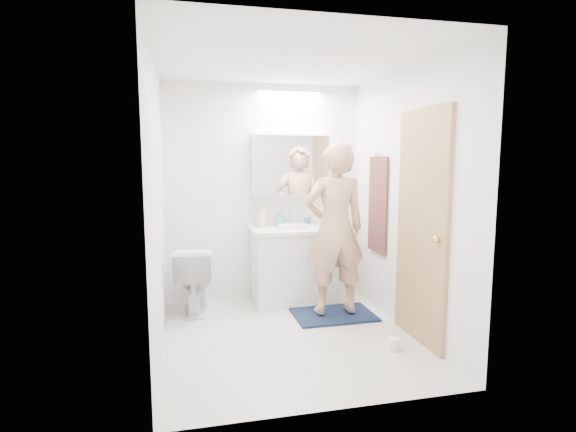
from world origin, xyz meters
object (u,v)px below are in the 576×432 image
object	(u,v)px
medicine_cabinet	(291,165)
toothbrush_cup	(308,221)
soap_bottle_b	(280,218)
toilet_paper_roll	(393,344)
soap_bottle_a	(261,216)
vanity_cabinet	(294,266)
person	(335,229)
toilet	(194,279)

from	to	relation	value
medicine_cabinet	toothbrush_cup	bearing A→B (deg)	-15.15
soap_bottle_b	toilet_paper_roll	world-z (taller)	soap_bottle_b
medicine_cabinet	soap_bottle_a	distance (m)	0.66
medicine_cabinet	toothbrush_cup	xyz separation A→B (m)	(0.18, -0.05, -0.64)
vanity_cabinet	person	xyz separation A→B (m)	(0.27, -0.58, 0.50)
toothbrush_cup	toilet_paper_roll	size ratio (longest dim) A/B	0.83
toilet	person	xyz separation A→B (m)	(1.36, -0.47, 0.54)
toilet	soap_bottle_b	size ratio (longest dim) A/B	3.89
toilet	person	world-z (taller)	person
soap_bottle_b	toothbrush_cup	bearing A→B (deg)	-3.61
soap_bottle_a	toothbrush_cup	size ratio (longest dim) A/B	2.72
toilet	toilet_paper_roll	world-z (taller)	toilet
soap_bottle_a	toothbrush_cup	distance (m)	0.54
toothbrush_cup	toilet_paper_roll	distance (m)	1.84
toilet	toilet_paper_roll	distance (m)	2.10
toilet	soap_bottle_b	bearing A→B (deg)	-157.96
toothbrush_cup	vanity_cabinet	bearing A→B (deg)	-140.80
toothbrush_cup	person	bearing A→B (deg)	-84.69
vanity_cabinet	toilet_paper_roll	distance (m)	1.58
vanity_cabinet	soap_bottle_a	xyz separation A→B (m)	(-0.34, 0.15, 0.55)
vanity_cabinet	toothbrush_cup	size ratio (longest dim) A/B	9.90
medicine_cabinet	toilet_paper_roll	size ratio (longest dim) A/B	8.00
person	toothbrush_cup	world-z (taller)	person
medicine_cabinet	toilet	bearing A→B (deg)	-163.63
toilet	toothbrush_cup	bearing A→B (deg)	-162.78
medicine_cabinet	person	world-z (taller)	medicine_cabinet
toilet_paper_roll	soap_bottle_b	bearing A→B (deg)	110.25
medicine_cabinet	toilet_paper_roll	xyz separation A→B (m)	(0.48, -1.68, -1.45)
vanity_cabinet	soap_bottle_a	world-z (taller)	soap_bottle_a
soap_bottle_a	toothbrush_cup	world-z (taller)	soap_bottle_a
medicine_cabinet	person	xyz separation A→B (m)	(0.25, -0.79, -0.61)
toilet	toothbrush_cup	world-z (taller)	toothbrush_cup
medicine_cabinet	vanity_cabinet	bearing A→B (deg)	-93.13
medicine_cabinet	person	size ratio (longest dim) A/B	0.52
vanity_cabinet	toilet_paper_roll	bearing A→B (deg)	-71.64
vanity_cabinet	soap_bottle_a	distance (m)	0.67
soap_bottle_a	toothbrush_cup	xyz separation A→B (m)	(0.54, 0.01, -0.08)
person	soap_bottle_a	world-z (taller)	person
vanity_cabinet	toilet_paper_roll	xyz separation A→B (m)	(0.49, -1.47, -0.34)
soap_bottle_a	toilet_paper_roll	size ratio (longest dim) A/B	2.25
vanity_cabinet	toilet	size ratio (longest dim) A/B	1.30
vanity_cabinet	soap_bottle_a	bearing A→B (deg)	156.26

